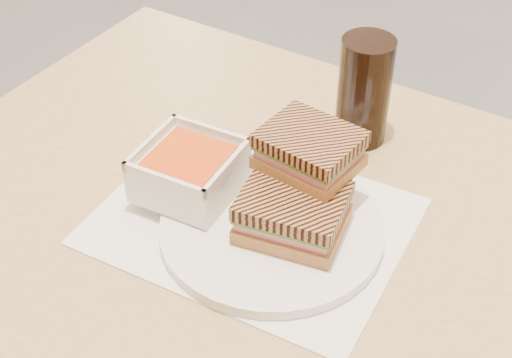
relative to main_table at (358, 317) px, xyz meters
The scene contains 7 objects.
main_table is the anchor object (origin of this frame).
tray_liner 0.18m from the main_table, behind, with size 0.36×0.28×0.00m.
plate 0.17m from the main_table, 168.04° to the right, with size 0.26×0.26×0.01m.
soup_bowl 0.28m from the main_table, behind, with size 0.11×0.11×0.06m.
panini_lower 0.18m from the main_table, 166.84° to the right, with size 0.13×0.11×0.05m.
panini_upper 0.23m from the main_table, 158.88° to the left, with size 0.12×0.11×0.05m.
cola_glass 0.29m from the main_table, 114.53° to the left, with size 0.07×0.07×0.15m.
Camera 1 is at (0.32, -2.57, 1.36)m, focal length 51.67 mm.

